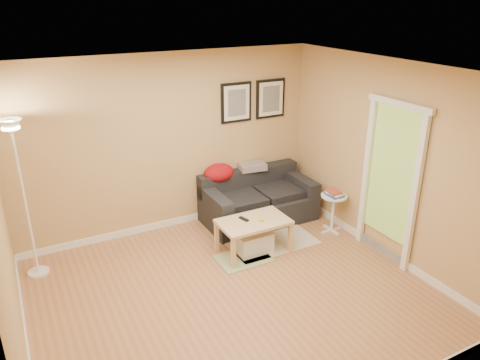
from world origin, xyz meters
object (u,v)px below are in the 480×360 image
(coffee_table, at_px, (253,236))
(storage_bin, at_px, (253,242))
(sofa, at_px, (259,198))
(side_table, at_px, (333,213))
(book_stack, at_px, (334,193))
(floor_lamp, at_px, (26,205))

(coffee_table, height_order, storage_bin, coffee_table)
(sofa, height_order, storage_bin, sofa)
(coffee_table, height_order, side_table, side_table)
(coffee_table, xyz_separation_m, side_table, (1.32, -0.04, 0.06))
(sofa, bearing_deg, book_stack, -47.60)
(sofa, relative_size, storage_bin, 3.43)
(sofa, xyz_separation_m, book_stack, (0.77, -0.84, 0.25))
(sofa, distance_m, coffee_table, 0.98)
(storage_bin, distance_m, floor_lamp, 2.92)
(coffee_table, relative_size, book_stack, 3.74)
(side_table, xyz_separation_m, book_stack, (-0.01, -0.00, 0.33))
(storage_bin, bearing_deg, coffee_table, 44.99)
(side_table, distance_m, floor_lamp, 4.16)
(storage_bin, bearing_deg, book_stack, -1.57)
(floor_lamp, bearing_deg, storage_bin, -16.90)
(side_table, bearing_deg, sofa, 132.80)
(book_stack, bearing_deg, side_table, 23.96)
(book_stack, height_order, floor_lamp, floor_lamp)
(sofa, xyz_separation_m, floor_lamp, (-3.24, 0.01, 0.58))
(storage_bin, bearing_deg, sofa, 55.47)
(coffee_table, bearing_deg, side_table, -17.42)
(coffee_table, distance_m, side_table, 1.33)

